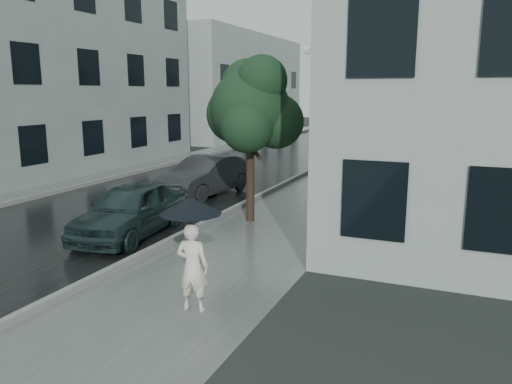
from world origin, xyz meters
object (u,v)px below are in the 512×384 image
at_px(street_tree, 251,108).
at_px(car_far, 206,176).
at_px(car_near, 131,209).
at_px(lamp_post, 316,106).
at_px(pedestrian, 193,267).

bearing_deg(street_tree, car_far, 138.22).
height_order(street_tree, car_near, street_tree).
relative_size(lamp_post, car_far, 1.28).
relative_size(pedestrian, car_near, 0.38).
bearing_deg(pedestrian, lamp_post, -90.91).
bearing_deg(pedestrian, car_far, -71.14).
height_order(car_near, car_far, car_far).
xyz_separation_m(street_tree, car_near, (-2.20, -2.60, -2.48)).
height_order(lamp_post, car_far, lamp_post).
distance_m(street_tree, car_near, 4.22).
distance_m(pedestrian, car_near, 4.90).
bearing_deg(lamp_post, pedestrian, -97.19).
distance_m(car_near, car_far, 5.17).
xyz_separation_m(pedestrian, street_tree, (-1.46, 5.86, 2.40)).
distance_m(pedestrian, street_tree, 6.50).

